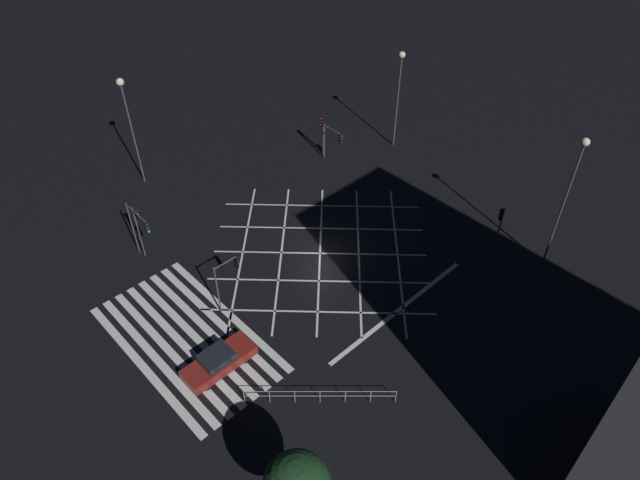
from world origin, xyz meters
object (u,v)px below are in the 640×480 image
object	(u,v)px
street_lamp_east	(126,106)
waiting_car	(219,361)
traffic_light_sw_main	(140,226)
traffic_light_median_south	(228,273)
street_lamp_far	(400,78)
traffic_light_sw_cross	(137,221)
traffic_light_nw_cross	(323,127)
traffic_light_ne_main	(500,222)
street_lamp_west	(572,180)
traffic_light_nw_main	(334,139)

from	to	relation	value
street_lamp_east	waiting_car	xyz separation A→B (m)	(20.23, -6.75, -6.47)
traffic_light_sw_main	waiting_car	distance (m)	11.58
traffic_light_median_south	street_lamp_east	size ratio (longest dim) A/B	0.43
traffic_light_sw_main	street_lamp_east	xyz separation A→B (m)	(-9.12, 4.97, 3.71)
traffic_light_median_south	waiting_car	size ratio (longest dim) A/B	0.88
traffic_light_median_south	street_lamp_far	world-z (taller)	street_lamp_far
traffic_light_sw_cross	traffic_light_median_south	distance (m)	8.46
street_lamp_east	traffic_light_median_south	bearing A→B (deg)	-10.42
street_lamp_east	street_lamp_far	distance (m)	22.68
street_lamp_east	street_lamp_far	bearing A→B (deg)	61.35
traffic_light_sw_main	traffic_light_median_south	distance (m)	7.74
traffic_light_nw_cross	traffic_light_sw_main	size ratio (longest dim) A/B	0.86
waiting_car	street_lamp_east	bearing A→B (deg)	71.55
traffic_light_ne_main	traffic_light_nw_cross	xyz separation A→B (m)	(-18.17, -0.02, -0.07)
street_lamp_west	waiting_car	world-z (taller)	street_lamp_west
traffic_light_nw_main	street_lamp_far	xyz separation A→B (m)	(1.67, 6.17, 4.12)
traffic_light_sw_cross	traffic_light_sw_main	world-z (taller)	traffic_light_sw_main
street_lamp_west	traffic_light_ne_main	bearing A→B (deg)	-152.52
traffic_light_sw_cross	street_lamp_far	size ratio (longest dim) A/B	0.50
traffic_light_median_south	traffic_light_sw_cross	bearing A→B (deg)	101.64
street_lamp_far	traffic_light_sw_cross	bearing A→B (deg)	-95.91
street_lamp_east	traffic_light_nw_main	bearing A→B (deg)	56.17
traffic_light_ne_main	traffic_light_nw_main	xyz separation A→B (m)	(-16.45, -0.29, -0.35)
traffic_light_median_south	traffic_light_sw_main	bearing A→B (deg)	104.34
waiting_car	traffic_light_nw_main	bearing A→B (deg)	28.30
traffic_light_nw_main	traffic_light_median_south	distance (m)	18.35
traffic_light_nw_cross	street_lamp_east	world-z (taller)	street_lamp_east
traffic_light_sw_cross	street_lamp_west	size ratio (longest dim) A/B	0.43
street_lamp_east	street_lamp_far	xyz separation A→B (m)	(10.87, 19.90, -0.45)
traffic_light_sw_main	street_lamp_far	size ratio (longest dim) A/B	0.51
traffic_light_nw_main	traffic_light_median_south	size ratio (longest dim) A/B	0.86
traffic_light_nw_main	traffic_light_sw_cross	size ratio (longest dim) A/B	0.77
traffic_light_sw_cross	traffic_light_sw_main	distance (m)	0.85
traffic_light_nw_main	traffic_light_ne_main	bearing A→B (deg)	1.00
traffic_light_nw_main	street_lamp_west	xyz separation A→B (m)	(19.65, 1.95, 4.83)
traffic_light_nw_cross	traffic_light_sw_cross	xyz separation A→B (m)	(0.84, -18.76, 0.40)
traffic_light_ne_main	street_lamp_east	world-z (taller)	street_lamp_east
traffic_light_nw_cross	waiting_car	distance (m)	24.45
traffic_light_nw_main	waiting_car	xyz separation A→B (m)	(11.03, -20.48, -1.90)
traffic_light_ne_main	street_lamp_far	xyz separation A→B (m)	(-14.78, 5.89, 3.77)
traffic_light_ne_main	traffic_light_sw_cross	world-z (taller)	traffic_light_sw_cross
traffic_light_nw_cross	traffic_light_sw_cross	size ratio (longest dim) A/B	0.87
traffic_light_nw_main	waiting_car	distance (m)	23.33
street_lamp_east	traffic_light_sw_main	bearing A→B (deg)	-28.57
traffic_light_sw_cross	street_lamp_west	xyz separation A→B (m)	(20.52, 20.44, 4.15)
street_lamp_far	waiting_car	xyz separation A→B (m)	(9.35, -26.65, -6.02)
traffic_light_sw_cross	traffic_light_sw_main	xyz separation A→B (m)	(0.80, -0.21, 0.18)
traffic_light_ne_main	traffic_light_sw_cross	size ratio (longest dim) A/B	0.89
street_lamp_east	traffic_light_nw_cross	bearing A→B (deg)	61.89
traffic_light_ne_main	street_lamp_west	world-z (taller)	street_lamp_west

